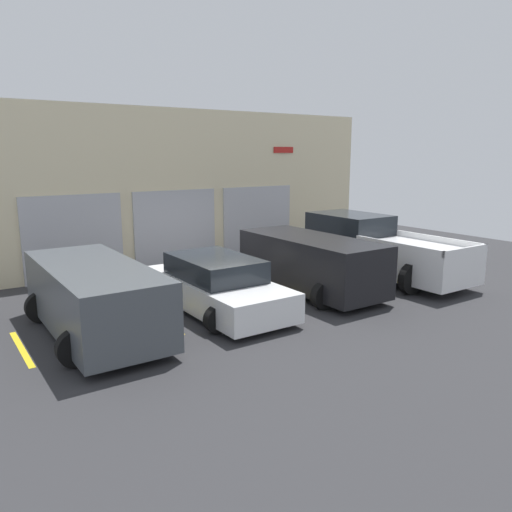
{
  "coord_description": "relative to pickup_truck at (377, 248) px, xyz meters",
  "views": [
    {
      "loc": [
        -7.3,
        -12.32,
        3.78
      ],
      "look_at": [
        0.0,
        -1.56,
        1.1
      ],
      "focal_mm": 35.0,
      "sensor_mm": 36.0,
      "label": 1
    }
  ],
  "objects": [
    {
      "name": "shophouse_building",
      "position": [
        -4.46,
        5.04,
        1.71
      ],
      "size": [
        15.73,
        0.68,
        5.24
      ],
      "color": "beige",
      "rests_on": "ground"
    },
    {
      "name": "ground_plane",
      "position": [
        -4.45,
        1.76,
        -0.87
      ],
      "size": [
        28.0,
        28.0,
        0.0
      ],
      "primitive_type": "plane",
      "color": "#2D2D30"
    },
    {
      "name": "sedan_side",
      "position": [
        -8.9,
        -0.3,
        -0.04
      ],
      "size": [
        2.29,
        4.75,
        1.51
      ],
      "color": "#474C51",
      "rests_on": "ground"
    },
    {
      "name": "pickup_truck",
      "position": [
        0.0,
        0.0,
        0.0
      ],
      "size": [
        2.55,
        5.56,
        1.83
      ],
      "color": "white",
      "rests_on": "ground"
    },
    {
      "name": "parking_stripe_far_right",
      "position": [
        1.48,
        -0.3,
        -0.86
      ],
      "size": [
        0.12,
        2.2,
        0.01
      ],
      "primitive_type": "cube",
      "color": "gold",
      "rests_on": "ground"
    },
    {
      "name": "parking_stripe_far_left",
      "position": [
        -10.39,
        -0.3,
        -0.86
      ],
      "size": [
        0.12,
        2.2,
        0.01
      ],
      "primitive_type": "cube",
      "color": "gold",
      "rests_on": "ground"
    },
    {
      "name": "parking_stripe_left",
      "position": [
        -7.42,
        -0.3,
        -0.86
      ],
      "size": [
        0.12,
        2.2,
        0.01
      ],
      "primitive_type": "cube",
      "color": "gold",
      "rests_on": "ground"
    },
    {
      "name": "parking_stripe_right",
      "position": [
        -1.48,
        -0.3,
        -0.86
      ],
      "size": [
        0.12,
        2.2,
        0.01
      ],
      "primitive_type": "cube",
      "color": "gold",
      "rests_on": "ground"
    },
    {
      "name": "van_right",
      "position": [
        -2.97,
        -0.3,
        -0.03
      ],
      "size": [
        2.22,
        4.52,
        1.54
      ],
      "color": "black",
      "rests_on": "ground"
    },
    {
      "name": "parking_stripe_centre",
      "position": [
        -4.45,
        -0.3,
        -0.86
      ],
      "size": [
        0.12,
        2.2,
        0.01
      ],
      "primitive_type": "cube",
      "color": "gold",
      "rests_on": "ground"
    },
    {
      "name": "sedan_white",
      "position": [
        -5.94,
        -0.27,
        -0.25
      ],
      "size": [
        2.2,
        4.51,
        1.32
      ],
      "color": "white",
      "rests_on": "ground"
    }
  ]
}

